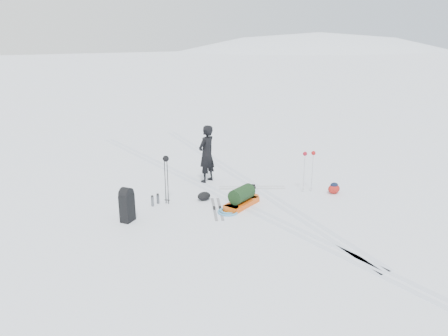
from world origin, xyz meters
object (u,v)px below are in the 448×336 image
(skier, at_px, (207,154))
(expedition_rucksack, at_px, (127,205))
(pulk_sled, at_px, (242,199))
(ski_poles_black, at_px, (166,165))

(skier, height_order, expedition_rucksack, skier)
(skier, bearing_deg, pulk_sled, 62.07)
(skier, distance_m, ski_poles_black, 2.15)
(expedition_rucksack, relative_size, ski_poles_black, 0.70)
(pulk_sled, bearing_deg, expedition_rucksack, 144.21)
(pulk_sled, bearing_deg, skier, 62.56)
(skier, height_order, ski_poles_black, skier)
(skier, relative_size, expedition_rucksack, 1.89)
(skier, relative_size, ski_poles_black, 1.32)
(pulk_sled, height_order, expedition_rucksack, expedition_rucksack)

